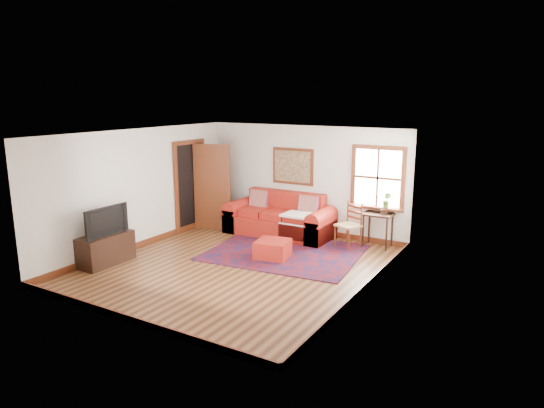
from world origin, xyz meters
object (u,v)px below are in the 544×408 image
Objects in this scene: red_ottoman at (273,249)px; media_cabinet at (106,249)px; red_leather_sofa at (280,221)px; ladder_back_chair at (350,223)px; side_table at (378,219)px.

red_ottoman is 3.21m from media_cabinet.
red_leather_sofa is at bearing 61.44° from media_cabinet.
media_cabinet is (-2.57, -1.92, 0.11)m from red_ottoman.
red_ottoman is at bearing -125.81° from ladder_back_chair.
ladder_back_chair reaches higher than media_cabinet.
red_ottoman is (0.69, -1.52, -0.15)m from red_leather_sofa.
ladder_back_chair is (1.05, 1.45, 0.34)m from red_ottoman.
red_leather_sofa is 2.58× the size of ladder_back_chair.
red_ottoman is 0.65× the size of ladder_back_chair.
red_leather_sofa reaches higher than media_cabinet.
side_table is 0.69× the size of media_cabinet.
red_leather_sofa reaches higher than ladder_back_chair.
side_table reaches higher than red_ottoman.
red_leather_sofa is 3.99× the size of red_ottoman.
media_cabinet is (-1.87, -3.44, -0.03)m from red_leather_sofa.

